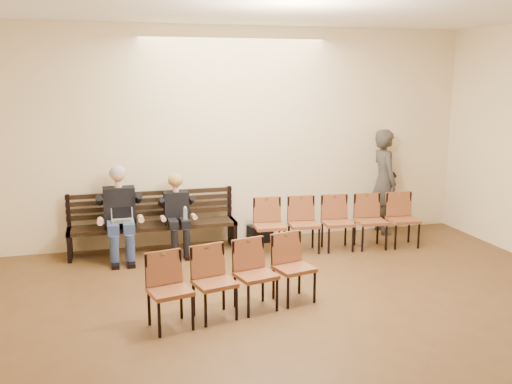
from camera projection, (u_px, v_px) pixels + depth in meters
room_walls at (341, 96)px, 5.17m from camera, size 8.02×10.01×3.51m
bench at (154, 238)px, 8.92m from camera, size 2.60×0.90×0.45m
seated_man at (120, 212)px, 8.58m from camera, size 0.58×0.81×1.40m
seated_woman at (177, 218)px, 8.83m from camera, size 0.47×0.65×1.10m
laptop at (123, 224)px, 8.44m from camera, size 0.34×0.28×0.23m
water_bottle at (185, 221)px, 8.66m from camera, size 0.07×0.07×0.21m
bag at (260, 233)px, 9.48m from camera, size 0.42×0.32×0.28m
passerby at (384, 174)px, 9.88m from camera, size 0.55×0.79×2.09m
chair_row_front at (338, 223)px, 8.99m from camera, size 2.69×0.70×0.87m
chair_row_back at (236, 279)px, 6.56m from camera, size 2.08×0.90×0.83m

